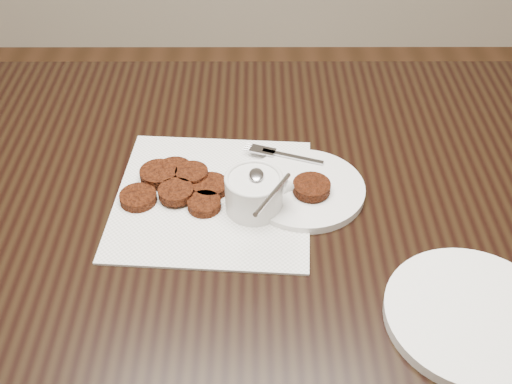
# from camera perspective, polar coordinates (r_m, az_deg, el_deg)

# --- Properties ---
(table) EXTENTS (1.45, 0.93, 0.75)m
(table) POSITION_cam_1_polar(r_m,az_deg,el_deg) (1.25, -3.50, -14.65)
(table) COLOR black
(table) RESTS_ON floor
(napkin) EXTENTS (0.32, 0.32, 0.00)m
(napkin) POSITION_cam_1_polar(r_m,az_deg,el_deg) (0.99, -3.92, -0.49)
(napkin) COLOR white
(napkin) RESTS_ON table
(sauce_ramekin) EXTENTS (0.13, 0.13, 0.12)m
(sauce_ramekin) POSITION_cam_1_polar(r_m,az_deg,el_deg) (0.92, -0.20, 1.38)
(sauce_ramekin) COLOR silver
(sauce_ramekin) RESTS_ON napkin
(patty_cluster) EXTENTS (0.22, 0.22, 0.02)m
(patty_cluster) POSITION_cam_1_polar(r_m,az_deg,el_deg) (1.00, -7.21, 0.89)
(patty_cluster) COLOR #5E230C
(patty_cluster) RESTS_ON napkin
(plate_with_patty) EXTENTS (0.24, 0.24, 0.03)m
(plate_with_patty) POSITION_cam_1_polar(r_m,az_deg,el_deg) (0.99, 4.44, 0.58)
(plate_with_patty) COLOR white
(plate_with_patty) RESTS_ON table
(plate_empty) EXTENTS (0.24, 0.24, 0.02)m
(plate_empty) POSITION_cam_1_polar(r_m,az_deg,el_deg) (0.86, 19.08, -10.61)
(plate_empty) COLOR white
(plate_empty) RESTS_ON table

